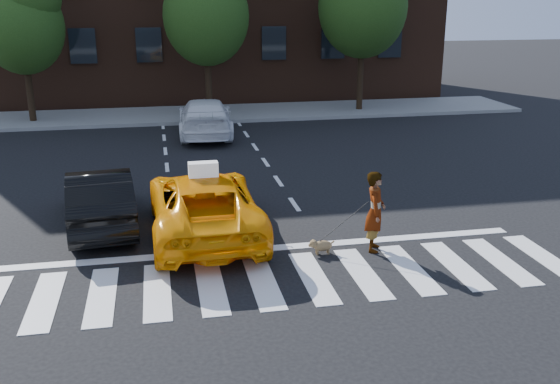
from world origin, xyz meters
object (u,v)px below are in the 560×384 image
tree_mid (207,5)px  taxi (204,204)px  tree_left (22,16)px  black_sedan (100,198)px  white_suv (205,117)px  dog (321,246)px  woman (375,211)px

tree_mid → taxi: size_ratio=1.38×
tree_left → tree_mid: (7.50, -0.00, 0.41)m
black_sedan → white_suv: white_suv is taller
taxi → white_suv: (0.89, 10.52, 0.00)m
tree_mid → white_suv: tree_mid is taller
tree_mid → taxi: (-1.41, -14.20, -4.14)m
tree_left → tree_mid: 7.51m
tree_left → dog: 18.47m
tree_mid → dog: size_ratio=12.38×
white_suv → woman: (2.60, -12.22, 0.16)m
tree_mid → black_sedan: size_ratio=1.70×
tree_left → woman: 18.90m
black_sedan → white_suv: (3.26, 9.51, 0.03)m
tree_left → woman: size_ratio=3.70×
black_sedan → white_suv: 10.06m
black_sedan → tree_mid: bearing=-111.9°
tree_left → black_sedan: size_ratio=1.55×
taxi → dog: size_ratio=8.96×
tree_left → black_sedan: tree_left is taller
tree_left → white_suv: (6.98, -3.68, -3.72)m
woman → dog: (-1.18, 0.00, -0.69)m
dog → tree_mid: bearing=95.6°
tree_left → white_suv: 8.72m
white_suv → dog: 12.31m
tree_mid → white_suv: bearing=-98.0°
woman → dog: woman is taller
taxi → black_sedan: bearing=-23.9°
black_sedan → dog: black_sedan is taller
black_sedan → tree_left: bearing=-80.1°
tree_left → white_suv: tree_left is taller
dog → tree_left: bearing=120.2°
tree_mid → tree_left: bearing=180.0°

